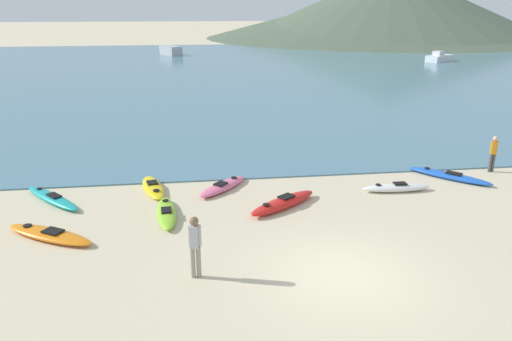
{
  "coord_description": "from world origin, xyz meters",
  "views": [
    {
      "loc": [
        -3.9,
        -11.17,
        6.81
      ],
      "look_at": [
        -1.34,
        7.46,
        0.5
      ],
      "focal_mm": 35.0,
      "sensor_mm": 36.0,
      "label": 1
    }
  ],
  "objects_px": {
    "kayak_on_sand_0": "(396,188)",
    "kayak_on_sand_3": "(449,176)",
    "kayak_on_sand_1": "(166,213)",
    "kayak_on_sand_5": "(49,234)",
    "person_near_foreground": "(195,243)",
    "moored_boat_0": "(171,50)",
    "kayak_on_sand_2": "(283,203)",
    "person_near_waterline": "(493,151)",
    "kayak_on_sand_6": "(153,187)",
    "kayak_on_sand_7": "(52,198)",
    "kayak_on_sand_4": "(223,186)",
    "moored_boat_2": "(439,58)"
  },
  "relations": [
    {
      "from": "kayak_on_sand_2",
      "to": "person_near_foreground",
      "type": "distance_m",
      "value": 5.4
    },
    {
      "from": "kayak_on_sand_2",
      "to": "kayak_on_sand_6",
      "type": "bearing_deg",
      "value": 153.2
    },
    {
      "from": "person_near_foreground",
      "to": "moored_boat_0",
      "type": "relative_size",
      "value": 0.4
    },
    {
      "from": "kayak_on_sand_0",
      "to": "kayak_on_sand_3",
      "type": "height_order",
      "value": "kayak_on_sand_0"
    },
    {
      "from": "kayak_on_sand_5",
      "to": "moored_boat_0",
      "type": "distance_m",
      "value": 56.84
    },
    {
      "from": "kayak_on_sand_4",
      "to": "kayak_on_sand_5",
      "type": "distance_m",
      "value": 6.55
    },
    {
      "from": "kayak_on_sand_0",
      "to": "kayak_on_sand_4",
      "type": "distance_m",
      "value": 6.64
    },
    {
      "from": "kayak_on_sand_4",
      "to": "kayak_on_sand_6",
      "type": "xyz_separation_m",
      "value": [
        -2.65,
        0.29,
        -0.01
      ]
    },
    {
      "from": "kayak_on_sand_0",
      "to": "kayak_on_sand_7",
      "type": "distance_m",
      "value": 12.77
    },
    {
      "from": "kayak_on_sand_0",
      "to": "kayak_on_sand_6",
      "type": "distance_m",
      "value": 9.3
    },
    {
      "from": "kayak_on_sand_6",
      "to": "person_near_foreground",
      "type": "bearing_deg",
      "value": -77.39
    },
    {
      "from": "kayak_on_sand_5",
      "to": "person_near_foreground",
      "type": "distance_m",
      "value": 5.32
    },
    {
      "from": "kayak_on_sand_0",
      "to": "kayak_on_sand_5",
      "type": "xyz_separation_m",
      "value": [
        -12.1,
        -2.4,
        -0.02
      ]
    },
    {
      "from": "kayak_on_sand_1",
      "to": "moored_boat_2",
      "type": "height_order",
      "value": "moored_boat_2"
    },
    {
      "from": "person_near_waterline",
      "to": "moored_boat_0",
      "type": "relative_size",
      "value": 0.37
    },
    {
      "from": "kayak_on_sand_5",
      "to": "person_near_foreground",
      "type": "relative_size",
      "value": 1.83
    },
    {
      "from": "person_near_waterline",
      "to": "moored_boat_0",
      "type": "height_order",
      "value": "person_near_waterline"
    },
    {
      "from": "person_near_foreground",
      "to": "kayak_on_sand_0",
      "type": "bearing_deg",
      "value": 34.43
    },
    {
      "from": "moored_boat_0",
      "to": "kayak_on_sand_2",
      "type": "bearing_deg",
      "value": -84.6
    },
    {
      "from": "kayak_on_sand_2",
      "to": "kayak_on_sand_1",
      "type": "bearing_deg",
      "value": -176.52
    },
    {
      "from": "kayak_on_sand_7",
      "to": "person_near_waterline",
      "type": "height_order",
      "value": "person_near_waterline"
    },
    {
      "from": "moored_boat_2",
      "to": "kayak_on_sand_0",
      "type": "bearing_deg",
      "value": -118.88
    },
    {
      "from": "kayak_on_sand_4",
      "to": "person_near_waterline",
      "type": "distance_m",
      "value": 11.52
    },
    {
      "from": "kayak_on_sand_5",
      "to": "moored_boat_2",
      "type": "distance_m",
      "value": 56.5
    },
    {
      "from": "moored_boat_0",
      "to": "moored_boat_2",
      "type": "bearing_deg",
      "value": -20.93
    },
    {
      "from": "kayak_on_sand_4",
      "to": "moored_boat_2",
      "type": "xyz_separation_m",
      "value": [
        29.61,
        40.74,
        0.36
      ]
    },
    {
      "from": "kayak_on_sand_1",
      "to": "kayak_on_sand_3",
      "type": "relative_size",
      "value": 0.96
    },
    {
      "from": "kayak_on_sand_7",
      "to": "person_near_waterline",
      "type": "bearing_deg",
      "value": 3.16
    },
    {
      "from": "person_near_waterline",
      "to": "moored_boat_0",
      "type": "distance_m",
      "value": 54.73
    },
    {
      "from": "kayak_on_sand_2",
      "to": "kayak_on_sand_4",
      "type": "bearing_deg",
      "value": 133.99
    },
    {
      "from": "kayak_on_sand_2",
      "to": "kayak_on_sand_6",
      "type": "distance_m",
      "value": 5.19
    },
    {
      "from": "moored_boat_2",
      "to": "kayak_on_sand_4",
      "type": "bearing_deg",
      "value": -126.01
    },
    {
      "from": "kayak_on_sand_3",
      "to": "kayak_on_sand_4",
      "type": "bearing_deg",
      "value": 179.99
    },
    {
      "from": "kayak_on_sand_0",
      "to": "moored_boat_2",
      "type": "bearing_deg",
      "value": 61.12
    },
    {
      "from": "moored_boat_2",
      "to": "person_near_waterline",
      "type": "bearing_deg",
      "value": -114.32
    },
    {
      "from": "kayak_on_sand_0",
      "to": "kayak_on_sand_6",
      "type": "relative_size",
      "value": 0.96
    },
    {
      "from": "kayak_on_sand_4",
      "to": "moored_boat_2",
      "type": "relative_size",
      "value": 0.59
    },
    {
      "from": "kayak_on_sand_2",
      "to": "person_near_waterline",
      "type": "height_order",
      "value": "person_near_waterline"
    },
    {
      "from": "person_near_foreground",
      "to": "moored_boat_2",
      "type": "xyz_separation_m",
      "value": [
        30.78,
        47.11,
        -0.48
      ]
    },
    {
      "from": "kayak_on_sand_0",
      "to": "kayak_on_sand_1",
      "type": "distance_m",
      "value": 8.7
    },
    {
      "from": "kayak_on_sand_0",
      "to": "kayak_on_sand_5",
      "type": "bearing_deg",
      "value": -168.79
    },
    {
      "from": "kayak_on_sand_3",
      "to": "person_near_waterline",
      "type": "bearing_deg",
      "value": 15.39
    },
    {
      "from": "kayak_on_sand_5",
      "to": "kayak_on_sand_2",
      "type": "bearing_deg",
      "value": 10.75
    },
    {
      "from": "kayak_on_sand_4",
      "to": "kayak_on_sand_5",
      "type": "height_order",
      "value": "kayak_on_sand_4"
    },
    {
      "from": "kayak_on_sand_6",
      "to": "moored_boat_2",
      "type": "distance_m",
      "value": 51.75
    },
    {
      "from": "person_near_waterline",
      "to": "moored_boat_2",
      "type": "distance_m",
      "value": 44.05
    },
    {
      "from": "kayak_on_sand_7",
      "to": "moored_boat_0",
      "type": "relative_size",
      "value": 0.7
    },
    {
      "from": "kayak_on_sand_6",
      "to": "kayak_on_sand_7",
      "type": "height_order",
      "value": "kayak_on_sand_7"
    },
    {
      "from": "moored_boat_0",
      "to": "kayak_on_sand_0",
      "type": "bearing_deg",
      "value": -79.78
    },
    {
      "from": "kayak_on_sand_6",
      "to": "moored_boat_0",
      "type": "bearing_deg",
      "value": 90.65
    }
  ]
}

